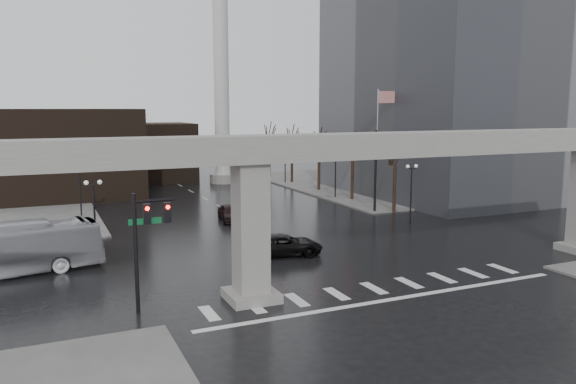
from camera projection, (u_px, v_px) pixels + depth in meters
The scene contains 24 objects.
ground at pixel (364, 283), 32.58m from camera, with size 160.00×160.00×0.00m, color black.
sidewalk_ne at pixel (388, 183), 75.57m from camera, with size 28.00×36.00×0.15m, color slate.
elevated_guideway at pixel (386, 164), 32.07m from camera, with size 48.00×2.60×8.70m.
office_tower at pixel (457, 12), 64.26m from camera, with size 22.00×26.00×42.00m, color slate.
building_far_left at pixel (65, 153), 64.10m from camera, with size 16.00×14.00×10.00m, color black.
building_far_mid at pixel (155, 152), 78.13m from camera, with size 10.00×10.00×8.00m, color black.
smokestack at pixel (221, 83), 74.56m from camera, with size 3.60×3.60×30.00m.
signal_mast_arm at pixel (341, 154), 52.32m from camera, with size 12.12×0.43×8.00m.
signal_left_pole at pixel (147, 232), 27.48m from camera, with size 2.30×0.30×6.00m.
flagpole_assembly at pixel (380, 133), 57.51m from camera, with size 2.06×0.12×12.00m.
lamp_right_0 at pixel (411, 183), 50.16m from camera, with size 1.22×0.32×5.11m.
lamp_right_1 at pixel (336, 168), 62.80m from camera, with size 1.22×0.32×5.11m.
lamp_right_2 at pixel (285, 158), 75.44m from camera, with size 1.22×0.32×5.11m.
lamp_left_0 at pixel (94, 203), 39.25m from camera, with size 1.22×0.32×5.11m.
lamp_left_1 at pixel (80, 180), 51.89m from camera, with size 1.22×0.32×5.11m.
lamp_left_2 at pixel (71, 166), 64.53m from camera, with size 1.22×0.32×5.11m.
tree_right_0 at pixel (395, 184), 54.30m from camera, with size 1.09×1.58×7.50m.
tree_right_1 at pixel (352, 175), 61.52m from camera, with size 1.09×1.61×7.67m.
tree_right_2 at pixel (319, 167), 68.73m from camera, with size 1.10×1.63×7.85m.
tree_right_3 at pixel (292, 161), 75.94m from camera, with size 1.11×1.66×8.02m.
tree_right_4 at pixel (270, 156), 83.15m from camera, with size 1.12×1.69×8.19m.
pickup_truck at pixel (284, 245), 38.62m from camera, with size 2.46×5.32×1.48m, color black.
city_bus at pixel (3, 251), 33.74m from camera, with size 2.66×11.39×3.17m, color silver.
far_car at pixel (230, 213), 50.43m from camera, with size 1.76×4.39×1.49m, color black.
Camera 1 is at (-16.89, -26.88, 10.06)m, focal length 35.00 mm.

